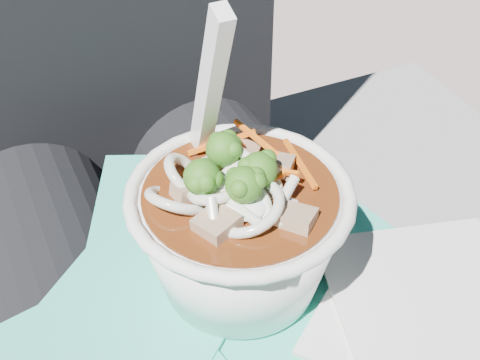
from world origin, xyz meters
name	(u,v)px	position (x,y,z in m)	size (l,w,h in m)	color
lap	(207,360)	(0.00, 0.00, 0.56)	(0.33, 0.48, 0.15)	black
person_body	(164,263)	(0.00, 0.09, 0.58)	(0.34, 0.94, 1.03)	black
plastic_bag	(224,324)	(0.00, -0.03, 0.64)	(0.42, 0.40, 0.01)	#2CB79A
napkins	(420,310)	(0.12, -0.08, 0.65)	(0.18, 0.17, 0.01)	silver
udon_bowl	(239,224)	(0.03, 0.00, 0.70)	(0.17, 0.17, 0.20)	white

